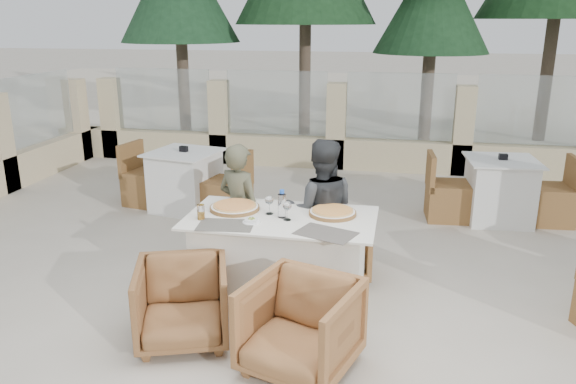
% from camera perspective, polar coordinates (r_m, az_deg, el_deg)
% --- Properties ---
extents(ground, '(80.00, 80.00, 0.00)m').
position_cam_1_polar(ground, '(4.99, -2.00, -11.23)').
color(ground, beige).
rests_on(ground, ground).
extents(sand_patch, '(30.00, 16.00, 0.01)m').
position_cam_1_polar(sand_patch, '(18.45, 8.33, 9.59)').
color(sand_patch, beige).
rests_on(sand_patch, ground).
extents(perimeter_wall_far, '(10.00, 0.34, 1.60)m').
position_cam_1_polar(perimeter_wall_far, '(9.26, 4.94, 7.31)').
color(perimeter_wall_far, beige).
rests_on(perimeter_wall_far, ground).
extents(pine_far_left, '(2.42, 2.42, 5.50)m').
position_cam_1_polar(pine_far_left, '(12.15, -11.00, 18.63)').
color(pine_far_left, '#1E4727').
rests_on(pine_far_left, ground).
extents(pine_centre, '(2.20, 2.20, 5.00)m').
position_cam_1_polar(pine_centre, '(11.48, 14.49, 17.27)').
color(pine_centre, '#1C4322').
rests_on(pine_centre, ground).
extents(dining_table, '(1.60, 0.90, 0.77)m').
position_cam_1_polar(dining_table, '(4.90, -0.71, -6.79)').
color(dining_table, white).
rests_on(dining_table, ground).
extents(placemat_near_left, '(0.48, 0.35, 0.00)m').
position_cam_1_polar(placemat_near_left, '(4.59, -6.34, -3.36)').
color(placemat_near_left, '#5D594F').
rests_on(placemat_near_left, dining_table).
extents(placemat_near_right, '(0.53, 0.44, 0.00)m').
position_cam_1_polar(placemat_near_right, '(4.40, 3.86, -4.21)').
color(placemat_near_right, '#5B554E').
rests_on(placemat_near_right, dining_table).
extents(pizza_left, '(0.51, 0.51, 0.06)m').
position_cam_1_polar(pizza_left, '(4.94, -5.44, -1.48)').
color(pizza_left, '#D4561C').
rests_on(pizza_left, dining_table).
extents(pizza_right, '(0.54, 0.54, 0.05)m').
position_cam_1_polar(pizza_right, '(4.81, 4.54, -2.02)').
color(pizza_right, orange).
rests_on(pizza_right, dining_table).
extents(water_bottle, '(0.08, 0.08, 0.24)m').
position_cam_1_polar(water_bottle, '(4.70, -0.62, -1.20)').
color(water_bottle, '#BBD6F6').
rests_on(water_bottle, dining_table).
extents(wine_glass_centre, '(0.08, 0.08, 0.18)m').
position_cam_1_polar(wine_glass_centre, '(4.79, -1.92, -1.21)').
color(wine_glass_centre, white).
rests_on(wine_glass_centre, dining_table).
extents(wine_glass_near, '(0.09, 0.09, 0.18)m').
position_cam_1_polar(wine_glass_near, '(4.65, -0.08, -1.81)').
color(wine_glass_near, silver).
rests_on(wine_glass_near, dining_table).
extents(beer_glass_left, '(0.07, 0.07, 0.13)m').
position_cam_1_polar(beer_glass_left, '(4.73, -8.84, -2.02)').
color(beer_glass_left, orange).
rests_on(beer_glass_left, dining_table).
extents(beer_glass_right, '(0.09, 0.09, 0.14)m').
position_cam_1_polar(beer_glass_right, '(5.00, 2.30, -0.71)').
color(beer_glass_right, orange).
rests_on(beer_glass_right, dining_table).
extents(olive_dish, '(0.12, 0.12, 0.04)m').
position_cam_1_polar(olive_dish, '(4.62, -3.73, -2.87)').
color(olive_dish, white).
rests_on(olive_dish, dining_table).
extents(armchair_far_left, '(0.83, 0.84, 0.60)m').
position_cam_1_polar(armchair_far_left, '(5.50, -3.92, -4.99)').
color(armchair_far_left, '#9B6738').
rests_on(armchair_far_left, ground).
extents(armchair_far_right, '(0.81, 0.82, 0.62)m').
position_cam_1_polar(armchair_far_right, '(5.37, 4.45, -5.49)').
color(armchair_far_right, brown).
rests_on(armchair_far_right, ground).
extents(armchair_near_left, '(0.86, 0.88, 0.63)m').
position_cam_1_polar(armchair_near_left, '(4.40, -10.67, -11.01)').
color(armchair_near_left, brown).
rests_on(armchair_near_left, ground).
extents(armchair_near_right, '(0.90, 0.91, 0.67)m').
position_cam_1_polar(armchair_near_right, '(3.99, 1.25, -13.55)').
color(armchair_near_right, '#976236').
rests_on(armchair_near_right, ground).
extents(diner_left, '(0.56, 0.48, 1.29)m').
position_cam_1_polar(diner_left, '(5.31, -4.92, -1.89)').
color(diner_left, '#4F4F3A').
rests_on(diner_left, ground).
extents(diner_right, '(0.73, 0.61, 1.36)m').
position_cam_1_polar(diner_right, '(5.16, 3.36, -2.00)').
color(diner_right, '#323436').
rests_on(diner_right, ground).
extents(bg_table_a, '(1.77, 1.12, 0.77)m').
position_cam_1_polar(bg_table_a, '(7.33, -10.38, 1.12)').
color(bg_table_a, white).
rests_on(bg_table_a, ground).
extents(bg_table_b, '(1.70, 0.95, 0.77)m').
position_cam_1_polar(bg_table_b, '(7.27, 20.67, 0.14)').
color(bg_table_b, silver).
rests_on(bg_table_b, ground).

